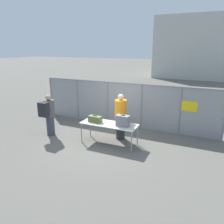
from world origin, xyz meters
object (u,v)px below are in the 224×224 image
at_px(utility_trailer, 189,113).
at_px(inspection_table, 109,125).
at_px(traveler_hooded, 49,114).
at_px(suitcase_olive, 95,119).
at_px(security_worker_near, 121,116).
at_px(suitcase_grey, 123,121).

bearing_deg(utility_trailer, inspection_table, -121.44).
bearing_deg(traveler_hooded, suitcase_olive, 1.27).
xyz_separation_m(security_worker_near, utility_trailer, (2.21, 3.35, -0.52)).
height_order(suitcase_grey, utility_trailer, suitcase_grey).
bearing_deg(utility_trailer, suitcase_grey, -115.17).
bearing_deg(suitcase_olive, traveler_hooded, -172.45).
height_order(suitcase_olive, security_worker_near, security_worker_near).
relative_size(traveler_hooded, security_worker_near, 0.94).
relative_size(inspection_table, suitcase_grey, 4.54).
relative_size(suitcase_olive, utility_trailer, 0.13).
xyz_separation_m(inspection_table, security_worker_near, (0.21, 0.60, 0.19)).
bearing_deg(traveler_hooded, security_worker_near, 12.17).
relative_size(inspection_table, utility_trailer, 0.53).
height_order(suitcase_olive, utility_trailer, suitcase_olive).
xyz_separation_m(suitcase_olive, suitcase_grey, (1.10, 0.03, 0.08)).
xyz_separation_m(suitcase_grey, security_worker_near, (-0.34, 0.62, -0.06)).
distance_m(inspection_table, suitcase_grey, 0.60).
bearing_deg(inspection_table, suitcase_grey, -1.99).
bearing_deg(suitcase_grey, utility_trailer, 64.83).
distance_m(suitcase_olive, traveler_hooded, 1.99).
xyz_separation_m(suitcase_olive, traveler_hooded, (-1.97, -0.26, 0.03)).
relative_size(suitcase_olive, security_worker_near, 0.29).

